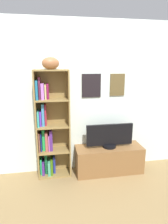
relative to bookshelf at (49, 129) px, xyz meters
name	(u,v)px	position (x,y,z in m)	size (l,w,h in m)	color
ground	(88,217)	(0.42, -0.99, -0.79)	(5.20, 5.20, 0.04)	olive
back_wall	(75,99)	(0.42, 0.14, 0.43)	(4.80, 0.08, 2.41)	silver
bookshelf	(49,129)	(0.00, 0.00, 0.00)	(0.51, 0.28, 1.67)	olive
football	(51,63)	(0.06, -0.03, 0.98)	(0.24, 0.17, 0.17)	#955D37
tv_stand	(109,159)	(0.95, -0.09, -0.56)	(1.09, 0.39, 0.43)	brown
television	(110,136)	(0.95, -0.09, -0.15)	(0.76, 0.22, 0.39)	black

